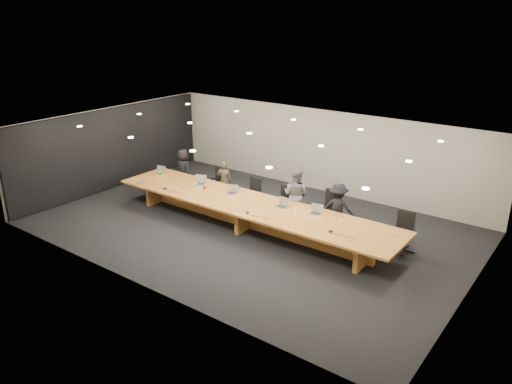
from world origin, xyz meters
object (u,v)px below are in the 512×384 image
Objects in this scene: chair_far_left at (180,174)px; chair_mid_left at (251,194)px; av_box at (140,183)px; person_d at (338,208)px; person_c at (296,195)px; amber_mug at (204,187)px; chair_far_right at (403,232)px; mic_center at (248,212)px; paper_cup_far at (341,222)px; person_b at (224,181)px; chair_right at (330,210)px; laptop_c at (232,190)px; laptop_d at (281,203)px; mic_left at (165,188)px; person_a at (183,169)px; mic_right at (331,231)px; laptop_b at (200,180)px; chair_left at (217,183)px; paper_cup_near at (296,209)px; laptop_e at (316,210)px; laptop_a at (159,170)px; conference_table at (250,211)px; water_bottle at (196,185)px; chair_mid_right at (285,202)px.

chair_mid_left is at bearing -14.23° from chair_far_left.
person_d is at bearing 14.50° from av_box.
amber_mug is at bearing 20.68° from person_c.
mic_center is at bearing -160.84° from chair_far_right.
person_d is at bearing 121.60° from paper_cup_far.
chair_mid_left is 0.70× the size of person_d.
person_b is at bearing 178.50° from chair_mid_left.
chair_right reaches higher than laptop_c.
chair_right is at bearing 50.45° from laptop_d.
mic_left is (-1.99, -1.75, 0.26)m from chair_mid_left.
mic_right is (6.59, -1.58, 0.06)m from person_a.
chair_left is at bearing 71.77° from laptop_b.
laptop_d is 0.48m from paper_cup_near.
mic_right is at bearing 94.01° from person_d.
person_b reaches higher than laptop_e.
chair_left is at bearing 12.15° from laptop_a.
chair_right is 6.00m from laptop_a.
laptop_d is 1.04× the size of laptop_e.
amber_mug is at bearing 175.97° from conference_table.
water_bottle is 1.86× the size of amber_mug.
chair_left is at bearing -3.44° from person_c.
person_d is (6.13, -0.05, 0.21)m from chair_far_left.
laptop_a is (-4.46, -0.81, 0.37)m from chair_mid_right.
chair_far_left is 8.04× the size of mic_right.
mic_center is (2.62, -0.96, -0.13)m from laptop_b.
laptop_b is 3.37× the size of amber_mug.
chair_far_left reaches higher than chair_mid_left.
person_c reaches higher than chair_right.
person_d reaches higher than chair_mid_left.
chair_far_right reaches higher than laptop_b.
paper_cup_far is (5.09, -1.05, 0.27)m from chair_left.
laptop_c reaches higher than paper_cup_near.
paper_cup_near is 4.27m from mic_left.
amber_mug is at bearing -53.65° from laptop_b.
laptop_e is 3.34× the size of paper_cup_far.
chair_mid_right is 0.94× the size of chair_far_right.
paper_cup_far is (-1.30, -0.93, 0.26)m from chair_far_right.
mic_right is (2.36, -1.51, 0.26)m from chair_mid_right.
chair_right is 1.16m from paper_cup_near.
laptop_c is at bearing 144.66° from mic_center.
water_bottle reaches higher than mic_right.
chair_far_right is at bearing 176.27° from person_c.
laptop_a is 3.07× the size of paper_cup_near.
chair_mid_left is (-0.83, 1.17, -0.01)m from conference_table.
laptop_a is (-4.06, 0.37, 0.35)m from conference_table.
paper_cup_far is at bearing -17.00° from laptop_a.
chair_far_left is 2.89× the size of laptop_b.
paper_cup_far is at bearing -12.59° from chair_left.
chair_mid_left reaches higher than paper_cup_far.
person_b is (-1.18, 0.11, 0.16)m from chair_mid_left.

